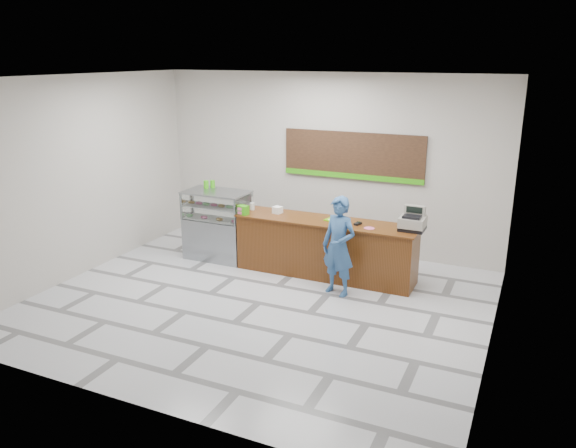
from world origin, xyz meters
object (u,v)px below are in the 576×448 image
at_px(display_case, 218,224).
at_px(customer, 339,246).
at_px(serving_tray, 335,220).
at_px(cash_register, 413,221).
at_px(sales_counter, 325,248).

xyz_separation_m(display_case, customer, (2.70, -0.66, 0.15)).
distance_m(serving_tray, customer, 0.81).
height_order(display_case, serving_tray, display_case).
distance_m(cash_register, serving_tray, 1.35).
relative_size(cash_register, customer, 0.26).
bearing_deg(customer, cash_register, 51.85).
distance_m(display_case, customer, 2.78).
height_order(display_case, customer, customer).
bearing_deg(display_case, customer, -13.82).
bearing_deg(cash_register, sales_counter, -176.86).
distance_m(sales_counter, customer, 0.87).
xyz_separation_m(display_case, serving_tray, (2.37, 0.05, 0.36)).
relative_size(sales_counter, display_case, 2.45).
bearing_deg(customer, sales_counter, 141.82).
relative_size(serving_tray, customer, 0.23).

